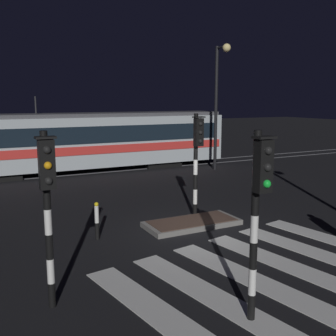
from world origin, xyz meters
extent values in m
plane|color=black|center=(0.00, 0.00, 0.00)|extent=(120.00, 120.00, 0.00)
cube|color=#59595E|center=(0.00, 10.93, 0.01)|extent=(80.00, 0.12, 0.03)
cube|color=#59595E|center=(0.00, 12.37, 0.01)|extent=(80.00, 0.12, 0.03)
cube|color=silver|center=(-3.12, -3.81, 0.01)|extent=(1.52, 4.79, 0.02)
cube|color=silver|center=(-1.87, -3.59, 0.01)|extent=(1.52, 4.79, 0.02)
cube|color=silver|center=(-0.62, -3.37, 0.01)|extent=(1.52, 4.79, 0.02)
cube|color=silver|center=(0.62, -3.15, 0.01)|extent=(1.52, 4.79, 0.02)
cube|color=silver|center=(1.87, -2.93, 0.01)|extent=(1.52, 4.79, 0.02)
cube|color=slate|center=(0.16, 0.54, 0.08)|extent=(3.05, 1.33, 0.16)
cube|color=#4C382D|center=(0.16, 0.54, 0.17)|extent=(2.74, 1.20, 0.02)
cylinder|color=black|center=(0.65, 1.19, 0.25)|extent=(0.14, 0.14, 0.51)
cylinder|color=white|center=(0.65, 1.19, 0.76)|extent=(0.14, 0.14, 0.51)
cylinder|color=black|center=(0.65, 1.19, 1.27)|extent=(0.14, 0.14, 0.51)
cylinder|color=white|center=(0.65, 1.19, 1.77)|extent=(0.14, 0.14, 0.51)
cylinder|color=black|center=(0.65, 1.19, 2.28)|extent=(0.14, 0.14, 0.51)
cylinder|color=white|center=(0.65, 1.19, 2.79)|extent=(0.14, 0.14, 0.51)
cylinder|color=black|center=(0.65, 1.19, 3.29)|extent=(0.14, 0.14, 0.51)
cube|color=black|center=(0.65, 1.02, 2.95)|extent=(0.28, 0.20, 0.90)
sphere|color=black|center=(0.65, 0.91, 3.23)|extent=(0.14, 0.14, 0.14)
sphere|color=black|center=(0.65, 0.91, 2.95)|extent=(0.14, 0.14, 0.14)
sphere|color=black|center=(0.65, 0.91, 2.67)|extent=(0.14, 0.14, 0.14)
cube|color=black|center=(0.65, 1.02, 3.44)|extent=(0.36, 0.24, 0.04)
cylinder|color=black|center=(-1.69, -4.76, 0.25)|extent=(0.14, 0.14, 0.50)
cylinder|color=white|center=(-1.69, -4.76, 0.75)|extent=(0.14, 0.14, 0.50)
cylinder|color=black|center=(-1.69, -4.76, 1.25)|extent=(0.14, 0.14, 0.50)
cylinder|color=white|center=(-1.69, -4.76, 1.75)|extent=(0.14, 0.14, 0.50)
cylinder|color=black|center=(-1.69, -4.76, 2.25)|extent=(0.14, 0.14, 0.50)
cylinder|color=white|center=(-1.69, -4.76, 2.74)|extent=(0.14, 0.14, 0.50)
cylinder|color=black|center=(-1.69, -4.76, 3.24)|extent=(0.14, 0.14, 0.50)
cube|color=black|center=(-1.69, -4.93, 2.89)|extent=(0.28, 0.20, 0.90)
sphere|color=black|center=(-1.69, -5.04, 3.17)|extent=(0.14, 0.14, 0.14)
sphere|color=black|center=(-1.69, -5.04, 2.89)|extent=(0.14, 0.14, 0.14)
sphere|color=green|center=(-1.69, -5.04, 2.61)|extent=(0.14, 0.14, 0.14)
cube|color=black|center=(-1.69, -4.93, 3.38)|extent=(0.36, 0.24, 0.04)
cylinder|color=black|center=(-4.86, -2.62, 0.25)|extent=(0.14, 0.14, 0.49)
cylinder|color=white|center=(-4.86, -2.62, 0.74)|extent=(0.14, 0.14, 0.49)
cylinder|color=black|center=(-4.86, -2.62, 1.23)|extent=(0.14, 0.14, 0.49)
cylinder|color=white|center=(-4.86, -2.62, 1.72)|extent=(0.14, 0.14, 0.49)
cylinder|color=black|center=(-4.86, -2.62, 2.21)|extent=(0.14, 0.14, 0.49)
cylinder|color=white|center=(-4.86, -2.62, 2.71)|extent=(0.14, 0.14, 0.49)
cylinder|color=black|center=(-4.86, -2.62, 3.20)|extent=(0.14, 0.14, 0.49)
cube|color=black|center=(-4.86, -2.79, 2.84)|extent=(0.28, 0.20, 0.90)
sphere|color=black|center=(-4.86, -2.90, 3.12)|extent=(0.14, 0.14, 0.14)
sphere|color=orange|center=(-4.86, -2.90, 2.84)|extent=(0.14, 0.14, 0.14)
sphere|color=black|center=(-4.86, -2.90, 2.56)|extent=(0.14, 0.14, 0.14)
cube|color=black|center=(-4.86, -2.79, 3.33)|extent=(0.36, 0.24, 0.04)
cylinder|color=black|center=(6.60, 8.95, 3.43)|extent=(0.18, 0.18, 6.87)
cylinder|color=black|center=(6.60, 8.50, 6.77)|extent=(0.10, 0.90, 0.10)
sphere|color=#F9E08C|center=(6.60, 8.05, 6.69)|extent=(0.44, 0.44, 0.44)
cube|color=#B2BCC1|center=(-0.25, 11.65, 1.70)|extent=(16.52, 2.50, 2.70)
cube|color=red|center=(-0.25, 10.38, 1.35)|extent=(16.19, 0.04, 0.44)
cube|color=red|center=(-0.25, 12.92, 1.35)|extent=(16.19, 0.04, 0.44)
cube|color=black|center=(-0.25, 10.39, 2.15)|extent=(15.69, 0.03, 0.90)
cube|color=#4C4C51|center=(-0.25, 11.65, 3.15)|extent=(16.19, 2.30, 0.20)
cylinder|color=#262628|center=(-2.73, 11.65, 3.65)|extent=(0.08, 0.08, 1.00)
cube|color=black|center=(4.29, 11.65, 0.17)|extent=(2.20, 2.00, 0.35)
sphere|color=#F9F2CC|center=(8.05, 11.65, 1.30)|extent=(0.24, 0.24, 0.24)
cylinder|color=black|center=(-2.93, 0.69, 0.25)|extent=(0.12, 0.12, 0.50)
cylinder|color=white|center=(-2.93, 0.69, 0.75)|extent=(0.12, 0.12, 0.50)
sphere|color=yellow|center=(-2.93, 0.69, 1.05)|extent=(0.12, 0.12, 0.12)
camera|label=1|loc=(-6.14, -10.14, 4.01)|focal=42.94mm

